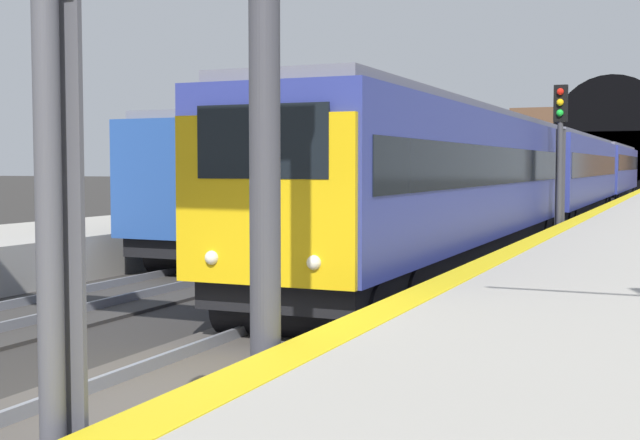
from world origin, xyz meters
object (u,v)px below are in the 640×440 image
(railway_signal_near, at_px, (48,104))
(railway_signal_mid, at_px, (560,152))
(train_main_approaching, at_px, (566,173))
(train_adjacent_platform, at_px, (489,173))
(catenary_mast_far, at_px, (400,148))

(railway_signal_near, relative_size, railway_signal_mid, 0.99)
(train_main_approaching, distance_m, train_adjacent_platform, 7.95)
(train_adjacent_platform, xyz_separation_m, railway_signal_near, (-42.81, -6.73, 0.76))
(railway_signal_near, bearing_deg, railway_signal_mid, -180.00)
(train_main_approaching, xyz_separation_m, train_adjacent_platform, (6.24, 4.92, -0.05))
(train_adjacent_platform, bearing_deg, railway_signal_mid, -161.02)
(railway_signal_mid, relative_size, catenary_mast_far, 0.68)
(train_adjacent_platform, xyz_separation_m, railway_signal_mid, (-21.43, -6.73, 0.78))
(railway_signal_near, distance_m, railway_signal_mid, 21.39)
(train_main_approaching, relative_size, catenary_mast_far, 8.47)
(train_adjacent_platform, relative_size, railway_signal_mid, 12.89)
(train_adjacent_platform, relative_size, railway_signal_near, 13.01)
(railway_signal_near, xyz_separation_m, railway_signal_mid, (21.39, 0.00, 0.02))
(train_main_approaching, height_order, railway_signal_mid, railway_signal_mid)
(railway_signal_near, xyz_separation_m, catenary_mast_far, (48.99, 13.81, 0.76))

